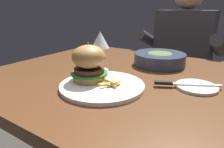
{
  "coord_description": "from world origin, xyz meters",
  "views": [
    {
      "loc": [
        0.37,
        -0.66,
        1.0
      ],
      "look_at": [
        0.01,
        -0.13,
        0.78
      ],
      "focal_mm": 32.0,
      "sensor_mm": 36.0,
      "label": 1
    }
  ],
  "objects": [
    {
      "name": "bread_plate",
      "position": [
        0.26,
        0.01,
        0.74
      ],
      "size": [
        0.14,
        0.14,
        0.01
      ],
      "primitive_type": "cylinder",
      "color": "white",
      "rests_on": "dining_table"
    },
    {
      "name": "fries_pile",
      "position": [
        0.02,
        -0.16,
        0.76
      ],
      "size": [
        0.08,
        0.09,
        0.02
      ],
      "color": "gold",
      "rests_on": "main_plate"
    },
    {
      "name": "burger_sandwich",
      "position": [
        -0.07,
        -0.15,
        0.82
      ],
      "size": [
        0.13,
        0.13,
        0.13
      ],
      "color": "tan",
      "rests_on": "main_plate"
    },
    {
      "name": "table_knife",
      "position": [
        0.22,
        -0.01,
        0.75
      ],
      "size": [
        0.2,
        0.11,
        0.01
      ],
      "color": "silver",
      "rests_on": "bread_plate"
    },
    {
      "name": "soup_bowl",
      "position": [
        0.05,
        0.21,
        0.77
      ],
      "size": [
        0.23,
        0.23,
        0.06
      ],
      "color": "#2D384C",
      "rests_on": "dining_table"
    },
    {
      "name": "main_plate",
      "position": [
        -0.01,
        -0.16,
        0.75
      ],
      "size": [
        0.28,
        0.28,
        0.01
      ],
      "primitive_type": "cylinder",
      "color": "white",
      "rests_on": "dining_table"
    },
    {
      "name": "diner_person",
      "position": [
        0.03,
        0.73,
        0.56
      ],
      "size": [
        0.51,
        0.36,
        1.18
      ],
      "color": "#282833",
      "rests_on": "ground"
    },
    {
      "name": "wine_glass",
      "position": [
        -0.13,
        -0.01,
        0.87
      ],
      "size": [
        0.07,
        0.07,
        0.17
      ],
      "color": "silver",
      "rests_on": "dining_table"
    },
    {
      "name": "dining_table",
      "position": [
        0.0,
        0.0,
        0.65
      ],
      "size": [
        1.1,
        0.9,
        0.74
      ],
      "color": "#56331C",
      "rests_on": "ground"
    }
  ]
}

